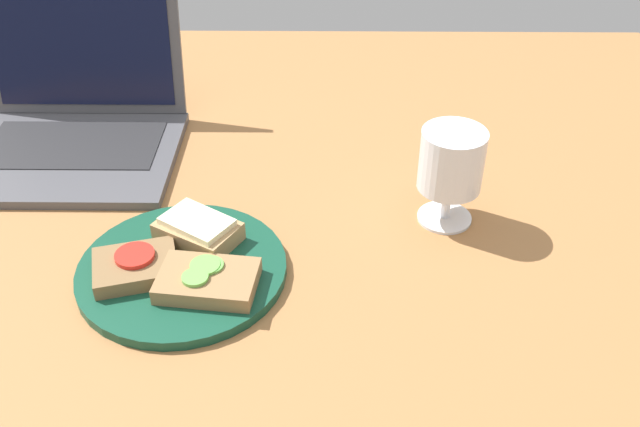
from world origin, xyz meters
TOP-DOWN VIEW (x-y plane):
  - wooden_table at (0.00, 0.00)cm, footprint 140.00×140.00cm
  - plate at (-11.65, -5.88)cm, footprint 25.24×25.24cm
  - sandwich_with_cheese at (-10.29, -0.76)cm, footprint 11.78×10.52cm
  - sandwich_with_tomato at (-16.78, -7.21)cm, footprint 11.29×9.79cm
  - sandwich_with_cucumber at (-7.94, -9.58)cm, footprint 12.07×8.83cm
  - wine_glass at (21.54, 5.67)cm, footprint 8.29×8.29cm
  - laptop at (-32.88, 24.59)cm, footprint 31.88×29.52cm

SIDE VIEW (x-z plane):
  - wooden_table at x=0.00cm, z-range 0.00..3.00cm
  - plate at x=-11.65cm, z-range 3.00..4.33cm
  - sandwich_with_tomato at x=-16.78cm, z-range 4.14..6.63cm
  - sandwich_with_cucumber at x=-7.94cm, z-range 4.19..6.60cm
  - sandwich_with_cheese at x=-10.29cm, z-range 4.24..7.45cm
  - laptop at x=-32.88cm, z-range -3.28..17.69cm
  - wine_glass at x=21.54cm, z-range 4.94..18.22cm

